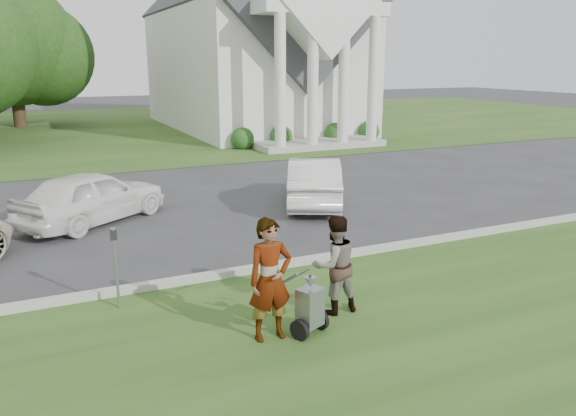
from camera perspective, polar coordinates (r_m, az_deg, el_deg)
ground at (r=10.56m, az=-2.92°, el=-7.67°), size 120.00×120.00×0.00m
grass_strip at (r=8.13m, az=5.31°, el=-14.96°), size 80.00×7.00×0.01m
church_lawn at (r=36.48m, az=-19.18°, el=7.62°), size 80.00×30.00×0.01m
curb at (r=11.01m, az=-4.00°, el=-6.31°), size 80.00×0.18×0.15m
church at (r=34.62m, az=-3.61°, el=17.90°), size 9.19×19.00×24.10m
tree_back at (r=39.07m, az=-26.30°, el=14.32°), size 9.61×7.60×8.89m
striping_cart at (r=8.54m, az=2.17°, el=-10.13°), size 0.83×1.17×1.01m
person_left at (r=8.24m, az=-1.83°, el=-7.39°), size 0.67×0.44×1.85m
person_right at (r=9.15m, az=4.74°, el=-5.84°), size 0.81×0.64×1.63m
parking_meter_near at (r=9.65m, az=-17.13°, el=-4.93°), size 0.10×0.09×1.41m
car_b at (r=15.08m, az=-19.31°, el=1.11°), size 4.22×3.64×1.37m
car_d at (r=16.12m, az=2.64°, el=2.75°), size 3.12×4.33×1.36m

